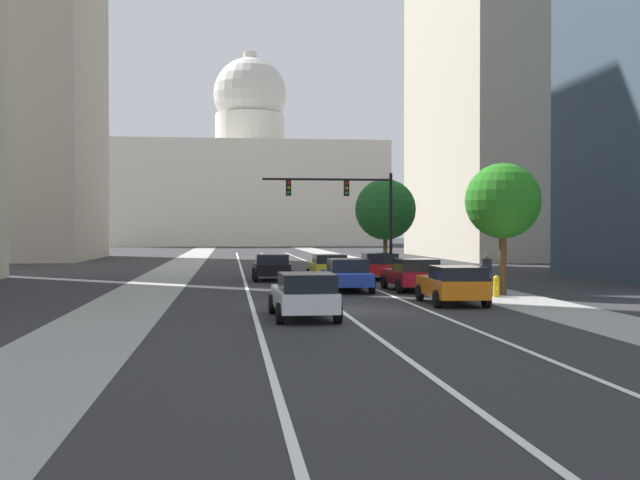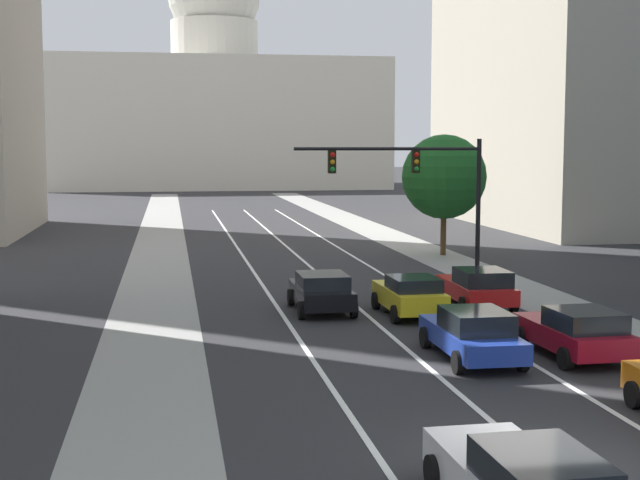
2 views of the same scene
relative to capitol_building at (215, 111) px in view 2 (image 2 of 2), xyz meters
The scene contains 14 objects.
ground_plane 81.86m from the capitol_building, 90.00° to the right, with size 400.00×400.00×0.00m, color #2B2B2D.
sidewalk_left 87.14m from the capitol_building, 95.02° to the right, with size 3.18×130.00×0.01m, color gray.
sidewalk_right 87.14m from the capitol_building, 84.98° to the right, with size 3.18×130.00×0.01m, color gray.
lane_stripe_left 96.78m from the capitol_building, 91.78° to the right, with size 0.16×90.00×0.01m, color white.
lane_stripe_center 96.74m from the capitol_building, 90.00° to the right, with size 0.16×90.00×0.01m, color white.
lane_stripe_right 96.78m from the capitol_building, 88.22° to the right, with size 0.16×90.00×0.01m, color white.
capitol_building is the anchor object (origin of this frame).
car_crimson 113.55m from the capitol_building, 87.72° to the right, with size 2.20×4.33×1.49m.
car_yellow 106.46m from the capitol_building, 89.19° to the right, with size 2.03×4.13×1.47m.
car_red 105.22m from the capitol_building, 87.55° to the right, with size 2.19×4.49×1.51m.
car_black 105.14m from the capitol_building, 90.82° to the right, with size 2.09×4.16×1.45m.
car_blue 113.22m from the capitol_building, 89.24° to the right, with size 2.02×4.70×1.49m.
traffic_signal_mast 99.69m from the capitol_building, 87.89° to the right, with size 8.17×0.39×6.37m.
street_tree_near_right 89.24m from the capitol_building, 84.80° to the right, with size 4.68×4.68×6.71m.
Camera 2 is at (-6.91, -15.83, 6.06)m, focal length 50.84 mm.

